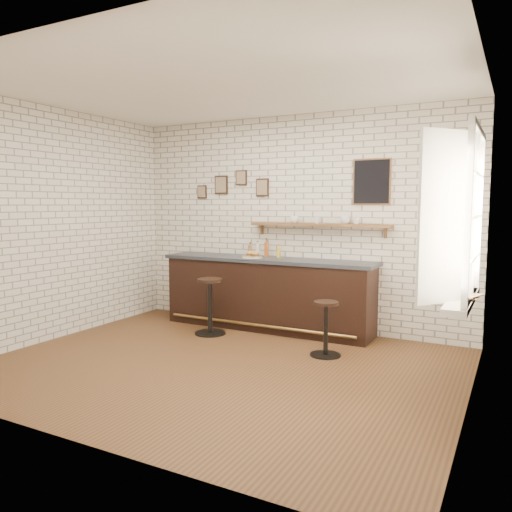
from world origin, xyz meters
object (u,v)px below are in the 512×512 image
object	(u,v)px
bar_stool_right	(326,327)
shelf_cup_a	(294,219)
ciabatta_sandwich	(253,254)
shelf_cup_c	(345,220)
bitters_bottle_white	(258,250)
bitters_bottle_amber	(267,249)
bar_counter	(267,293)
bar_stool_left	(210,304)
shelf_cup_b	(317,220)
sandwich_plate	(252,257)
shelf_cup_d	(356,221)
book_lower	(459,297)
book_upper	(459,294)
condiment_bottle_yellow	(279,252)
bitters_bottle_brown	(250,250)

from	to	relation	value
bar_stool_right	shelf_cup_a	bearing A→B (deg)	129.84
ciabatta_sandwich	shelf_cup_c	distance (m)	1.37
bitters_bottle_white	bitters_bottle_amber	bearing A→B (deg)	-0.00
bar_counter	bitters_bottle_amber	size ratio (longest dim) A/B	11.71
bar_stool_left	shelf_cup_b	distance (m)	1.86
shelf_cup_a	bar_counter	bearing A→B (deg)	174.16
shelf_cup_b	sandwich_plate	bearing A→B (deg)	118.32
sandwich_plate	shelf_cup_d	bearing A→B (deg)	10.94
sandwich_plate	shelf_cup_c	bearing A→B (deg)	12.19
ciabatta_sandwich	bar_counter	bearing A→B (deg)	20.53
shelf_cup_a	shelf_cup_c	size ratio (longest dim) A/B	0.91
book_lower	book_upper	bearing A→B (deg)	87.38
bar_stool_left	condiment_bottle_yellow	bearing A→B (deg)	50.02
bar_stool_left	bar_stool_right	xyz separation A→B (m)	(1.73, -0.20, -0.06)
ciabatta_sandwich	shelf_cup_c	xyz separation A→B (m)	(1.25, 0.27, 0.49)
ciabatta_sandwich	bar_stool_left	bearing A→B (deg)	-123.73
bitters_bottle_brown	book_upper	xyz separation A→B (m)	(3.02, -1.64, -0.13)
shelf_cup_d	sandwich_plate	bearing A→B (deg)	168.75
bitters_bottle_white	shelf_cup_c	size ratio (longest dim) A/B	1.63
shelf_cup_d	shelf_cup_b	bearing A→B (deg)	157.82
bar_counter	ciabatta_sandwich	size ratio (longest dim) A/B	12.64
bar_stool_right	book_upper	bearing A→B (deg)	-23.96
condiment_bottle_yellow	shelf_cup_c	distance (m)	1.07
ciabatta_sandwich	bitters_bottle_white	size ratio (longest dim) A/B	1.13
bar_counter	condiment_bottle_yellow	bearing A→B (deg)	58.19
bar_counter	bitters_bottle_brown	xyz separation A→B (m)	(-0.36, 0.16, 0.58)
bitters_bottle_amber	condiment_bottle_yellow	xyz separation A→B (m)	(0.19, 0.00, -0.03)
bar_stool_left	shelf_cup_d	world-z (taller)	shelf_cup_d
bitters_bottle_amber	book_lower	world-z (taller)	bitters_bottle_amber
condiment_bottle_yellow	shelf_cup_b	xyz separation A→B (m)	(0.56, 0.04, 0.46)
shelf_cup_d	book_lower	world-z (taller)	shelf_cup_d
condiment_bottle_yellow	ciabatta_sandwich	bearing A→B (deg)	-141.19
bar_counter	bitters_bottle_brown	bearing A→B (deg)	155.89
shelf_cup_a	shelf_cup_c	distance (m)	0.74
bitters_bottle_white	bitters_bottle_brown	bearing A→B (deg)	-180.00
bitters_bottle_amber	shelf_cup_b	world-z (taller)	shelf_cup_b
sandwich_plate	shelf_cup_b	world-z (taller)	shelf_cup_b
bitters_bottle_amber	shelf_cup_d	world-z (taller)	shelf_cup_d
condiment_bottle_yellow	shelf_cup_c	size ratio (longest dim) A/B	1.35
bar_stool_left	sandwich_plate	bearing A→B (deg)	57.04
sandwich_plate	bar_stool_right	distance (m)	1.70
shelf_cup_b	shelf_cup_c	xyz separation A→B (m)	(0.40, 0.00, 0.01)
bar_counter	book_upper	bearing A→B (deg)	-29.07
bar_counter	shelf_cup_d	bearing A→B (deg)	9.46
shelf_cup_d	shelf_cup_c	bearing A→B (deg)	157.82
bar_counter	bitters_bottle_white	xyz separation A→B (m)	(-0.24, 0.16, 0.59)
condiment_bottle_yellow	book_upper	distance (m)	3.04
bitters_bottle_brown	bitters_bottle_white	world-z (taller)	bitters_bottle_white
ciabatta_sandwich	bar_stool_right	xyz separation A→B (m)	(1.36, -0.75, -0.72)
bitters_bottle_amber	condiment_bottle_yellow	bearing A→B (deg)	0.00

